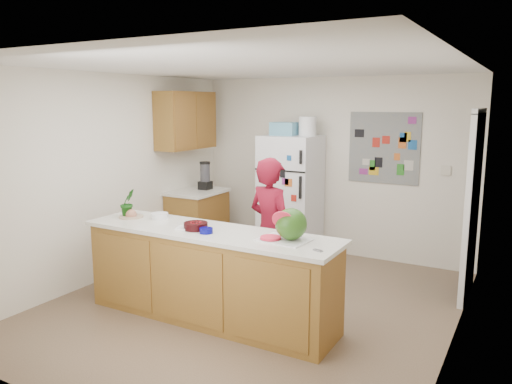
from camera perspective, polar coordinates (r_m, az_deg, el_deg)
The scene contains 26 objects.
floor at distance 5.51m, azimuth -0.44°, elevation -12.87°, with size 4.00×4.50×0.02m, color brown.
wall_back at distance 7.18m, azimuth 8.56°, elevation 2.88°, with size 4.00×0.02×2.50m, color beige.
wall_left at distance 6.38m, azimuth -16.33°, elevation 1.68°, with size 0.02×4.50×2.50m, color beige.
wall_right at distance 4.52m, azimuth 22.25°, elevation -2.05°, with size 0.02×4.50×2.50m, color beige.
ceiling at distance 5.08m, azimuth -0.48°, elevation 14.27°, with size 4.00×4.50×0.02m, color white.
doorway at distance 5.98m, azimuth 23.66°, elevation -1.56°, with size 0.03×0.85×2.04m, color black.
peninsula_base at distance 5.05m, azimuth -5.31°, elevation -9.62°, with size 2.60×0.62×0.88m, color brown.
peninsula_top at distance 4.92m, azimuth -5.40°, elevation -4.57°, with size 2.68×0.70×0.04m, color silver.
side_counter_base at distance 7.33m, azimuth -6.68°, elevation -3.44°, with size 0.60×0.80×0.86m, color brown.
side_counter_top at distance 7.24m, azimuth -6.76°, elevation 0.02°, with size 0.64×0.84×0.04m, color silver.
upper_cabinets at distance 7.17m, azimuth -8.01°, elevation 8.10°, with size 0.35×1.00×0.80m, color brown.
refrigerator at distance 7.07m, azimuth 3.96°, elevation -0.43°, with size 0.75×0.70×1.70m, color silver.
fridge_top_bin at distance 7.00m, azimuth 3.31°, elevation 7.23°, with size 0.35×0.28×0.18m, color #5999B2.
photo_collage at distance 6.90m, azimuth 14.41°, elevation 4.89°, with size 0.95×0.01×0.95m, color slate.
person at distance 5.36m, azimuth 1.69°, elevation -4.45°, with size 0.58×0.38×1.59m, color maroon.
blender_appliance at distance 7.29m, azimuth -5.83°, elevation 1.78°, with size 0.14×0.14×0.38m, color black.
cutting_board at distance 4.53m, azimuth 3.21°, elevation -5.49°, with size 0.44×0.33×0.01m, color silver.
watermelon at distance 4.48m, azimuth 4.03°, elevation -3.68°, with size 0.29×0.29×0.29m, color #2D5F1A.
watermelon_slice at distance 4.53m, azimuth 1.67°, elevation -5.25°, with size 0.19×0.19×0.02m, color red.
cherry_bowl at distance 4.94m, azimuth -6.90°, elevation -3.87°, with size 0.24×0.24×0.07m, color black.
white_bowl at distance 5.46m, azimuth -10.97°, elevation -2.69°, with size 0.18×0.18×0.06m, color silver.
cobalt_bowl at distance 4.79m, azimuth -5.71°, elevation -4.41°, with size 0.13×0.13×0.05m, color #040567.
plate at distance 5.58m, azimuth -14.07°, elevation -2.75°, with size 0.26×0.26×0.02m, color beige.
paper_towel at distance 4.97m, azimuth -8.10°, elevation -4.11°, with size 0.17×0.15×0.02m, color white.
keys at distance 4.24m, azimuth 7.08°, elevation -6.64°, with size 0.08×0.04×0.01m, color gray.
potted_plant at distance 5.60m, azimuth -14.44°, elevation -1.20°, with size 0.17×0.14×0.31m, color #0F3B0D.
Camera 1 is at (2.52, -4.40, 2.15)m, focal length 35.00 mm.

